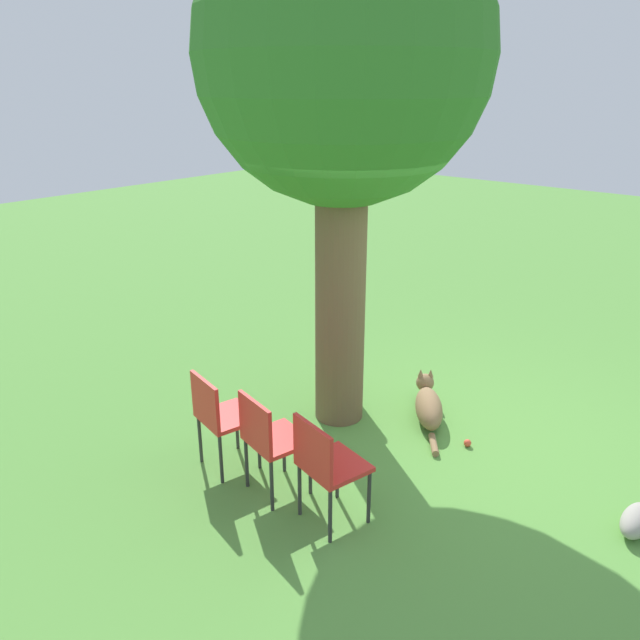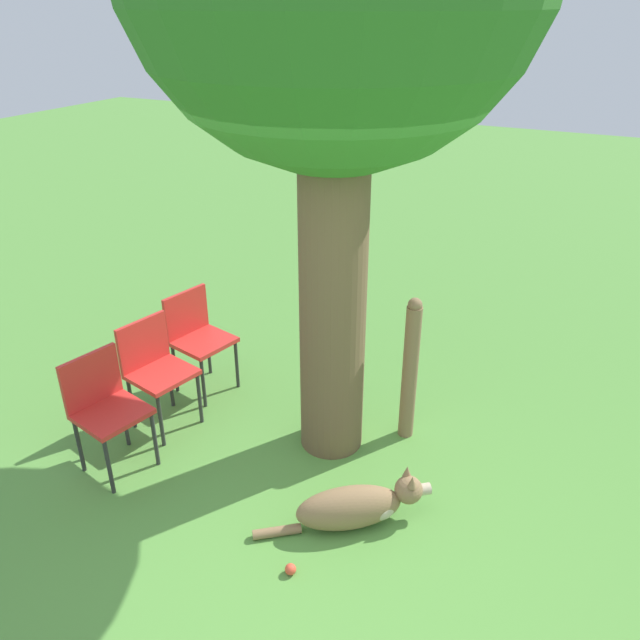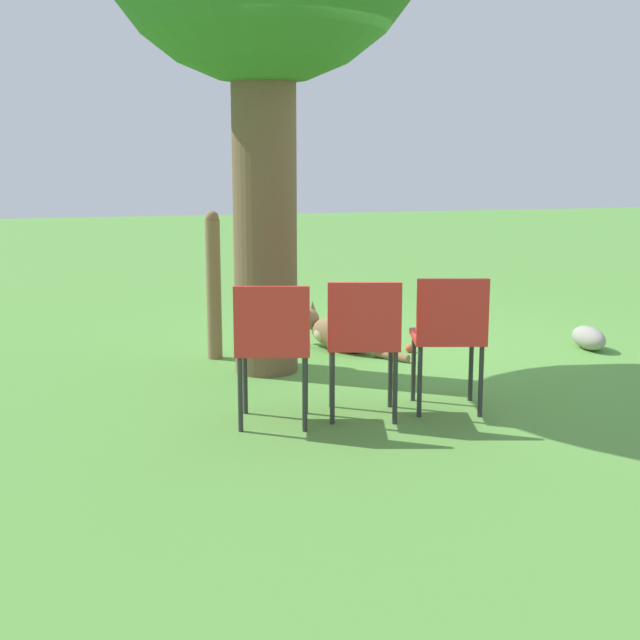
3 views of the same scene
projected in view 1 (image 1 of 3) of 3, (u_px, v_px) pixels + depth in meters
name	position (u px, v px, depth m)	size (l,w,h in m)	color
ground_plane	(441.00, 435.00, 5.84)	(30.00, 30.00, 0.00)	#56933D
oak_tree	(343.00, 63.00, 5.02)	(2.45, 2.45, 4.53)	brown
dog	(428.00, 405.00, 6.07)	(0.97, 0.77, 0.37)	olive
fence_post	(344.00, 337.00, 6.51)	(0.12, 0.12, 1.17)	#846647
red_chair_0	(326.00, 462.00, 4.50)	(0.51, 0.52, 0.87)	red
red_chair_1	(269.00, 436.00, 4.83)	(0.51, 0.52, 0.87)	red
red_chair_2	(219.00, 414.00, 5.16)	(0.51, 0.52, 0.87)	red
tennis_ball	(467.00, 443.00, 5.64)	(0.07, 0.07, 0.07)	#E54C33
garden_rock	(636.00, 521.00, 4.55)	(0.42, 0.20, 0.19)	gray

